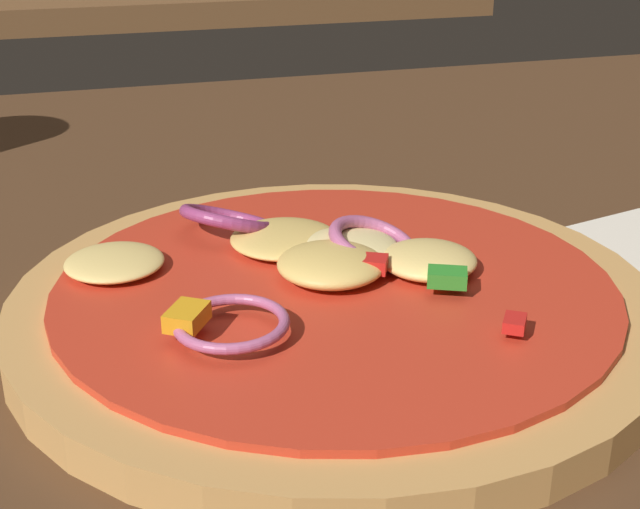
# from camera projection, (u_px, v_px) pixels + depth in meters

# --- Properties ---
(dining_table) EXTENTS (1.13, 0.88, 0.03)m
(dining_table) POSITION_uv_depth(u_px,v_px,m) (379.00, 375.00, 0.35)
(dining_table) COLOR #4C301C
(dining_table) RESTS_ON ground
(pizza) EXTENTS (0.25, 0.25, 0.03)m
(pizza) POSITION_uv_depth(u_px,v_px,m) (332.00, 298.00, 0.35)
(pizza) COLOR tan
(pizza) RESTS_ON dining_table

